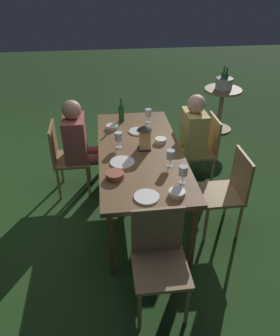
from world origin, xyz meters
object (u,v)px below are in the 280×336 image
at_px(dining_table, 140,154).
at_px(plate_b, 122,162).
at_px(chair_head_near, 159,258).
at_px(plate_a, 147,197).
at_px(ice_bucket, 224,82).
at_px(bowl_salad, 161,140).
at_px(person_in_rust, 81,143).
at_px(side_table, 221,103).
at_px(wine_glass_d, 183,172).
at_px(bowl_olives, 112,127).
at_px(person_in_mustard, 188,137).
at_px(chair_side_right_b, 66,156).
at_px(wine_glass_a, 148,113).
at_px(chair_side_left_a, 227,189).
at_px(bowl_dip, 177,193).
at_px(chair_side_left_b, 203,147).
at_px(plate_c, 138,131).
at_px(lantern_centerpiece, 145,136).
at_px(wine_glass_b, 118,137).
at_px(green_bottle_on_table, 121,113).
at_px(wine_glass_c, 171,155).
at_px(bowl_bread, 115,175).

height_order(dining_table, plate_b, plate_b).
bearing_deg(chair_head_near, plate_a, 6.14).
bearing_deg(ice_bucket, bowl_salad, 142.95).
relative_size(person_in_rust, side_table, 1.64).
relative_size(wine_glass_d, bowl_olives, 1.21).
bearing_deg(person_in_mustard, dining_table, 124.76).
xyz_separation_m(chair_side_right_b, wine_glass_a, (0.22, -1.00, 0.38)).
relative_size(chair_side_left_a, bowl_dip, 6.29).
relative_size(person_in_rust, wine_glass_a, 6.80).
xyz_separation_m(chair_head_near, plate_a, (0.41, 0.04, 0.27)).
relative_size(chair_side_left_b, plate_c, 4.19).
height_order(dining_table, wine_glass_a, wine_glass_a).
bearing_deg(bowl_salad, side_table, -37.06).
relative_size(lantern_centerpiece, side_table, 0.38).
height_order(chair_side_right_b, wine_glass_b, wine_glass_b).
bearing_deg(wine_glass_a, bowl_olives, 104.47).
bearing_deg(side_table, chair_side_left_a, 162.34).
bearing_deg(plate_c, ice_bucket, -46.31).
xyz_separation_m(wine_glass_b, plate_a, (-0.88, -0.17, -0.11)).
bearing_deg(wine_glass_b, chair_side_left_b, -71.01).
relative_size(chair_side_left_a, wine_glass_b, 5.15).
bearing_deg(chair_side_left_a, plate_a, 113.16).
height_order(wine_glass_a, bowl_salad, wine_glass_a).
relative_size(lantern_centerpiece, wine_glass_a, 1.57).
distance_m(chair_side_left_a, bowl_dip, 0.77).
bearing_deg(wine_glass_a, plate_c, 147.64).
bearing_deg(wine_glass_d, wine_glass_b, 35.67).
height_order(chair_side_right_b, bowl_dip, chair_side_right_b).
relative_size(wine_glass_a, wine_glass_b, 1.00).
relative_size(chair_side_left_a, chair_side_left_b, 1.00).
relative_size(lantern_centerpiece, green_bottle_on_table, 0.91).
bearing_deg(wine_glass_b, dining_table, -109.97).
distance_m(wine_glass_b, wine_glass_c, 0.62).
xyz_separation_m(person_in_rust, chair_head_near, (-1.64, -0.62, -0.15)).
relative_size(chair_head_near, wine_glass_a, 5.15).
bearing_deg(bowl_bread, person_in_mustard, -44.70).
xyz_separation_m(green_bottle_on_table, wine_glass_d, (-1.35, -0.43, 0.01)).
height_order(chair_side_left_a, green_bottle_on_table, green_bottle_on_table).
height_order(plate_a, bowl_olives, bowl_olives).
bearing_deg(plate_a, bowl_olives, 9.10).
xyz_separation_m(wine_glass_c, wine_glass_d, (-0.28, -0.05, 0.00)).
bearing_deg(bowl_olives, chair_side_left_a, -132.03).
bearing_deg(dining_table, person_in_mustard, -55.24).
relative_size(chair_head_near, ice_bucket, 2.53).
bearing_deg(dining_table, plate_a, 176.87).
height_order(chair_side_left_b, plate_c, chair_side_left_b).
height_order(plate_b, side_table, plate_b).
height_order(wine_glass_d, plate_b, wine_glass_d).
bearing_deg(chair_side_left_a, ice_bucket, -17.65).
distance_m(chair_side_left_b, ice_bucket, 1.64).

